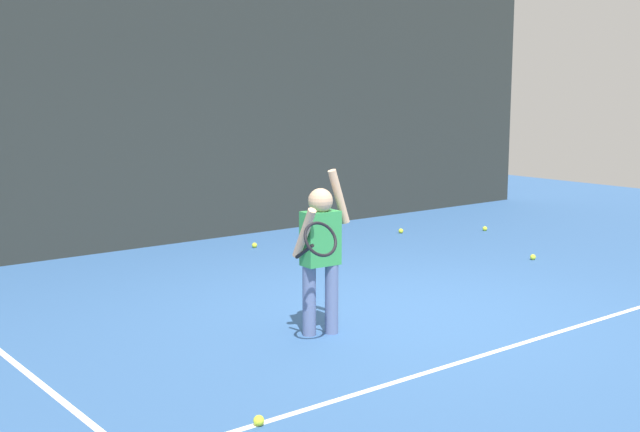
{
  "coord_description": "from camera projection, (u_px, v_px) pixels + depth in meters",
  "views": [
    {
      "loc": [
        -5.02,
        -5.14,
        2.0
      ],
      "look_at": [
        -0.51,
        0.55,
        0.85
      ],
      "focal_mm": 45.67,
      "sensor_mm": 36.0,
      "label": 1
    }
  ],
  "objects": [
    {
      "name": "tennis_player",
      "position": [
        321.0,
        248.0,
        6.53
      ],
      "size": [
        0.75,
        0.57,
        1.35
      ],
      "rotation": [
        0.0,
        0.0,
        -0.08
      ],
      "color": "slate",
      "rests_on": "ground"
    },
    {
      "name": "tennis_ball_4",
      "position": [
        255.0,
        245.0,
        10.24
      ],
      "size": [
        0.07,
        0.07,
        0.07
      ],
      "primitive_type": "sphere",
      "color": "#CCE033",
      "rests_on": "ground"
    },
    {
      "name": "fence_post_3",
      "position": [
        501.0,
        86.0,
        14.31
      ],
      "size": [
        0.09,
        0.09,
        4.06
      ],
      "primitive_type": "cylinder",
      "color": "slate",
      "rests_on": "ground"
    },
    {
      "name": "court_line_baseline",
      "position": [
        516.0,
        345.0,
        6.37
      ],
      "size": [
        9.0,
        0.05,
        0.0
      ],
      "primitive_type": "cube",
      "color": "white",
      "rests_on": "ground"
    },
    {
      "name": "tennis_ball_3",
      "position": [
        401.0,
        231.0,
        11.26
      ],
      "size": [
        0.07,
        0.07,
        0.07
      ],
      "primitive_type": "sphere",
      "color": "#CCE033",
      "rests_on": "ground"
    },
    {
      "name": "back_fence_windscreen",
      "position": [
        174.0,
        91.0,
        10.29
      ],
      "size": [
        13.28,
        0.08,
        3.91
      ],
      "primitive_type": "cube",
      "color": "#282D2B",
      "rests_on": "ground"
    },
    {
      "name": "ground_plane",
      "position": [
        402.0,
        311.0,
        7.37
      ],
      "size": [
        20.0,
        20.0,
        0.0
      ],
      "primitive_type": "plane",
      "color": "#335B93"
    },
    {
      "name": "fence_post_2",
      "position": [
        307.0,
        85.0,
        11.65
      ],
      "size": [
        0.09,
        0.09,
        4.06
      ],
      "primitive_type": "cylinder",
      "color": "slate",
      "rests_on": "ground"
    },
    {
      "name": "tennis_ball_2",
      "position": [
        485.0,
        229.0,
        11.44
      ],
      "size": [
        0.07,
        0.07,
        0.07
      ],
      "primitive_type": "sphere",
      "color": "#CCE033",
      "rests_on": "ground"
    },
    {
      "name": "tennis_ball_5",
      "position": [
        533.0,
        257.0,
        9.52
      ],
      "size": [
        0.07,
        0.07,
        0.07
      ],
      "primitive_type": "sphere",
      "color": "#CCE033",
      "rests_on": "ground"
    },
    {
      "name": "court_line_sideline",
      "position": [
        3.0,
        354.0,
        6.16
      ],
      "size": [
        0.05,
        9.0,
        0.0
      ],
      "primitive_type": "cube",
      "color": "white",
      "rests_on": "ground"
    },
    {
      "name": "tennis_ball_1",
      "position": [
        259.0,
        421.0,
        4.85
      ],
      "size": [
        0.07,
        0.07,
        0.07
      ],
      "primitive_type": "sphere",
      "color": "#CCE033",
      "rests_on": "ground"
    }
  ]
}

